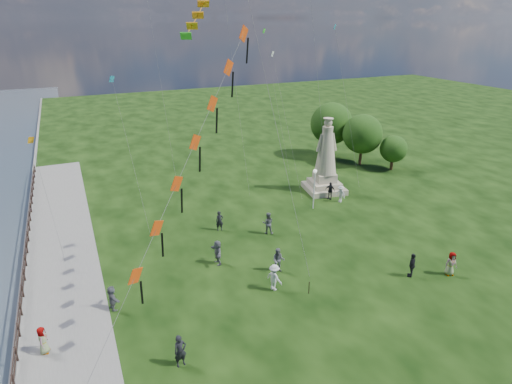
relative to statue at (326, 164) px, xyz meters
name	(u,v)px	position (x,y,z in m)	size (l,w,h in m)	color
waterfront	(43,304)	(-26.32, -8.82, -2.92)	(200.00, 200.00, 1.51)	#2D3A43
statue	(326,164)	(0.00, 0.00, 0.00)	(4.31, 4.31, 7.57)	#BFB090
lamppost	(315,180)	(-3.35, -3.38, -0.07)	(0.36, 0.36, 3.87)	silver
tree_row	(349,130)	(8.09, 7.47, 1.03)	(7.85, 11.69, 6.87)	#382314
person_0	(180,351)	(-19.71, -17.45, -1.95)	(0.66, 0.44, 1.82)	black
person_1	(278,260)	(-11.21, -11.66, -1.95)	(0.88, 0.54, 1.81)	#595960
person_2	(274,277)	(-12.43, -13.47, -1.94)	(1.19, 0.61, 1.84)	silver
person_3	(412,265)	(-3.12, -15.92, -1.97)	(1.04, 0.53, 1.77)	black
person_4	(451,264)	(-0.54, -16.87, -1.99)	(0.85, 0.52, 1.74)	#595960
person_5	(112,298)	(-22.31, -11.30, -2.04)	(1.51, 0.65, 1.63)	#595960
person_6	(220,221)	(-12.83, -4.03, -2.00)	(0.63, 0.41, 1.72)	black
person_7	(268,223)	(-9.38, -6.16, -1.93)	(0.91, 0.56, 1.86)	#595960
person_8	(340,194)	(-0.18, -3.14, -2.02)	(1.09, 0.56, 1.68)	silver
person_9	(330,191)	(-0.67, -2.07, -1.99)	(1.02, 0.52, 1.74)	black
person_10	(43,342)	(-26.09, -13.72, -2.07)	(0.77, 0.48, 1.59)	#595960
person_11	(218,252)	(-14.73, -8.94, -1.93)	(1.72, 0.74, 1.86)	#595960
red_kite_train	(194,149)	(-17.22, -13.18, 7.21)	(12.17, 9.35, 16.20)	black
small_kites	(229,47)	(-8.13, 5.33, 11.17)	(29.94, 15.88, 25.25)	teal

